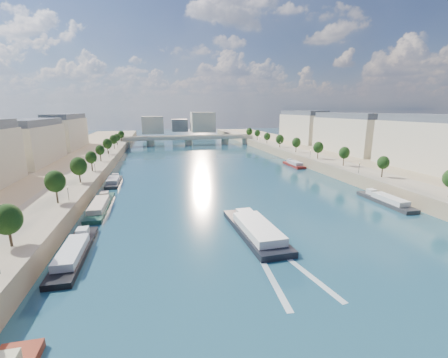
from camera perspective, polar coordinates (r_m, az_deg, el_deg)
name	(u,v)px	position (r m, az deg, el deg)	size (l,w,h in m)	color
ground	(225,183)	(126.05, 0.18, -0.77)	(700.00, 700.00, 0.00)	#0D2A3C
quay_left	(34,187)	(130.26, -32.41, -1.27)	(44.00, 520.00, 5.00)	#9E8460
quay_right	(374,170)	(157.75, 26.60, 1.59)	(44.00, 520.00, 5.00)	#9E8460
pave_left	(78,178)	(125.38, -26.11, 0.16)	(14.00, 520.00, 0.10)	gray
pave_right	(346,166)	(148.29, 22.20, 2.36)	(14.00, 520.00, 0.10)	gray
trees_left	(83,163)	(125.87, -25.27, 2.81)	(4.80, 268.80, 8.26)	#382B1E
trees_right	(331,151)	(154.58, 19.67, 5.01)	(4.80, 268.80, 8.26)	#382B1E
lamps_left	(84,176)	(114.28, -25.15, 0.51)	(0.36, 200.36, 4.28)	black
lamps_right	(331,158)	(149.45, 19.79, 3.70)	(0.36, 200.36, 4.28)	black
buildings_left	(4,146)	(143.93, -36.43, 5.06)	(16.00, 226.00, 23.20)	beige
buildings_right	(382,137)	(173.39, 27.94, 7.05)	(16.00, 226.00, 23.20)	beige
skyline	(183,124)	(340.47, -7.74, 10.41)	(79.00, 42.00, 22.00)	beige
bridge	(189,139)	(261.12, -6.75, 7.53)	(112.00, 12.00, 8.15)	#C1B79E
tour_barge	(255,230)	(75.77, 5.98, -9.61)	(9.50, 29.36, 3.94)	black
wake	(282,267)	(62.40, 11.01, -16.20)	(10.76, 26.01, 0.04)	silver
moored_barges_left	(72,257)	(70.37, -27.03, -13.18)	(5.00, 150.44, 3.60)	#1B1B3C
moored_barges_right	(420,215)	(103.21, 33.31, -5.69)	(5.00, 161.09, 3.60)	black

